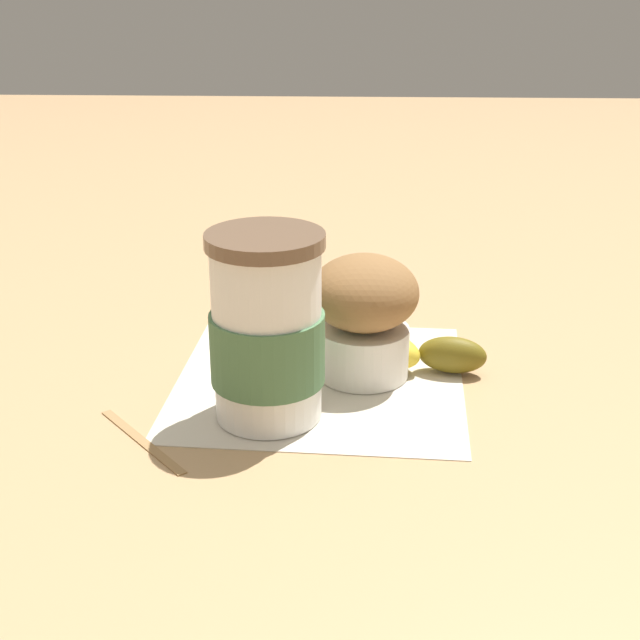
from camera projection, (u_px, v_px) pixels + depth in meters
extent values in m
plane|color=tan|center=(320.00, 380.00, 0.71)|extent=(3.00, 3.00, 0.00)
cube|color=beige|center=(320.00, 379.00, 0.71)|extent=(0.24, 0.24, 0.00)
cylinder|color=white|center=(267.00, 334.00, 0.63)|extent=(0.08, 0.08, 0.13)
cylinder|color=brown|center=(265.00, 240.00, 0.60)|extent=(0.08, 0.08, 0.01)
cylinder|color=#4C754C|center=(267.00, 347.00, 0.63)|extent=(0.08, 0.08, 0.05)
cylinder|color=white|center=(363.00, 351.00, 0.71)|extent=(0.07, 0.07, 0.04)
ellipsoid|color=olive|center=(364.00, 293.00, 0.69)|extent=(0.08, 0.08, 0.06)
ellipsoid|color=yellow|center=(330.00, 333.00, 0.75)|extent=(0.06, 0.05, 0.03)
ellipsoid|color=yellow|center=(385.00, 349.00, 0.72)|extent=(0.06, 0.07, 0.03)
ellipsoid|color=brown|center=(452.00, 355.00, 0.71)|extent=(0.03, 0.06, 0.03)
cube|color=#9E7547|center=(142.00, 440.00, 0.62)|extent=(0.09, 0.08, 0.00)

